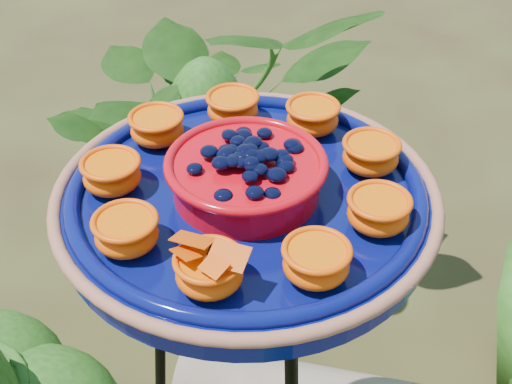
% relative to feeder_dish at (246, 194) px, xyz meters
% --- Properties ---
extents(feeder_dish, '(0.51, 0.51, 0.12)m').
position_rel_feeder_dish_xyz_m(feeder_dish, '(0.00, 0.00, 0.00)').
color(feeder_dish, '#070D54').
rests_on(feeder_dish, tripod_stand).
extents(shrub_back_left, '(1.09, 1.11, 0.94)m').
position_rel_feeder_dish_xyz_m(shrub_back_left, '(-0.61, 0.72, -0.54)').
color(shrub_back_left, '#1B4412').
rests_on(shrub_back_left, ground).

